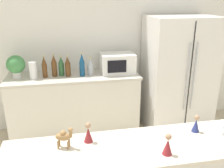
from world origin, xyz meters
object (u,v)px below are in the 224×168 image
at_px(back_bottle_3, 90,67).
at_px(wise_man_figurine_purple, 168,145).
at_px(wise_man_figurine_blue, 88,134).
at_px(back_bottle_5, 68,66).
at_px(potted_plant, 16,65).
at_px(back_bottle_0, 54,66).
at_px(microwave, 117,63).
at_px(camel_figurine, 64,136).
at_px(back_bottle_1, 82,65).
at_px(back_bottle_2, 44,67).
at_px(wise_man_figurine_crimson, 196,124).
at_px(refrigerator, 178,75).
at_px(back_bottle_4, 61,66).
at_px(paper_towel_roll, 33,70).

xyz_separation_m(back_bottle_3, wise_man_figurine_purple, (0.32, -2.01, -0.03)).
xyz_separation_m(back_bottle_3, wise_man_figurine_blue, (-0.20, -1.74, -0.03)).
bearing_deg(back_bottle_3, back_bottle_5, -179.99).
height_order(potted_plant, back_bottle_0, same).
relative_size(microwave, camel_figurine, 2.92).
distance_m(microwave, wise_man_figurine_purple, 2.06).
relative_size(back_bottle_1, back_bottle_2, 1.08).
height_order(potted_plant, wise_man_figurine_blue, potted_plant).
bearing_deg(potted_plant, microwave, -0.16).
height_order(wise_man_figurine_blue, wise_man_figurine_crimson, wise_man_figurine_blue).
distance_m(potted_plant, wise_man_figurine_purple, 2.45).
xyz_separation_m(back_bottle_5, wise_man_figurine_blue, (0.11, -1.74, -0.05)).
bearing_deg(back_bottle_2, wise_man_figurine_blue, -76.42).
bearing_deg(wise_man_figurine_purple, back_bottle_3, 99.03).
distance_m(back_bottle_2, wise_man_figurine_crimson, 2.19).
relative_size(potted_plant, wise_man_figurine_blue, 1.97).
distance_m(refrigerator, back_bottle_0, 1.82).
xyz_separation_m(back_bottle_3, wise_man_figurine_crimson, (0.67, -1.76, -0.04)).
bearing_deg(back_bottle_4, back_bottle_0, -171.31).
xyz_separation_m(back_bottle_0, back_bottle_1, (0.38, -0.06, 0.01)).
bearing_deg(back_bottle_0, paper_towel_roll, -166.43).
distance_m(back_bottle_0, wise_man_figurine_crimson, 2.14).
relative_size(camel_figurine, wise_man_figurine_purple, 1.02).
bearing_deg(back_bottle_5, back_bottle_0, 170.28).
relative_size(paper_towel_roll, camel_figurine, 1.43).
bearing_deg(wise_man_figurine_blue, back_bottle_4, 96.30).
xyz_separation_m(refrigerator, wise_man_figurine_purple, (-0.98, -1.95, 0.15)).
bearing_deg(camel_figurine, wise_man_figurine_crimson, 1.87).
relative_size(paper_towel_roll, wise_man_figurine_purple, 1.46).
bearing_deg(refrigerator, back_bottle_4, 176.41).
relative_size(back_bottle_3, camel_figurine, 1.53).
xyz_separation_m(back_bottle_2, wise_man_figurine_blue, (0.42, -1.75, -0.06)).
xyz_separation_m(back_bottle_1, wise_man_figurine_crimson, (0.78, -1.73, -0.07)).
height_order(potted_plant, wise_man_figurine_purple, potted_plant).
relative_size(potted_plant, microwave, 0.65).
xyz_separation_m(back_bottle_1, wise_man_figurine_blue, (-0.09, -1.71, -0.07)).
distance_m(microwave, back_bottle_2, 1.03).
xyz_separation_m(wise_man_figurine_blue, wise_man_figurine_purple, (0.52, -0.26, 0.00)).
bearing_deg(back_bottle_3, camel_figurine, -102.06).
distance_m(back_bottle_3, wise_man_figurine_purple, 2.03).
distance_m(back_bottle_5, wise_man_figurine_crimson, 2.01).
relative_size(potted_plant, back_bottle_1, 0.96).
height_order(back_bottle_1, wise_man_figurine_purple, back_bottle_1).
bearing_deg(wise_man_figurine_crimson, potted_plant, 132.64).
bearing_deg(camel_figurine, paper_towel_roll, 102.57).
bearing_deg(paper_towel_roll, back_bottle_1, 0.47).
distance_m(back_bottle_2, back_bottle_5, 0.31).
height_order(back_bottle_1, back_bottle_2, back_bottle_1).
height_order(back_bottle_4, wise_man_figurine_purple, back_bottle_4).
bearing_deg(potted_plant, back_bottle_2, -6.99).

